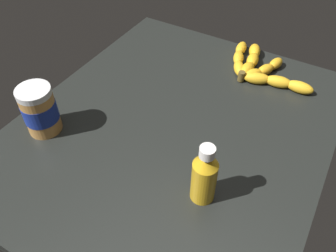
# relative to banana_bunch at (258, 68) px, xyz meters

# --- Properties ---
(ground_plane) EXTENTS (0.91, 0.76, 0.04)m
(ground_plane) POSITION_rel_banana_bunch_xyz_m (0.33, -0.11, -0.04)
(ground_plane) COLOR black
(banana_bunch) EXTENTS (0.20, 0.28, 0.04)m
(banana_bunch) POSITION_rel_banana_bunch_xyz_m (0.00, 0.00, 0.00)
(banana_bunch) COLOR gold
(banana_bunch) RESTS_ON ground_plane
(peanut_butter_jar) EXTENTS (0.08, 0.08, 0.13)m
(peanut_butter_jar) POSITION_rel_banana_bunch_xyz_m (0.51, -0.39, 0.05)
(peanut_butter_jar) COLOR #BF8442
(peanut_butter_jar) RESTS_ON ground_plane
(honey_bottle) EXTENTS (0.05, 0.05, 0.15)m
(honey_bottle) POSITION_rel_banana_bunch_xyz_m (0.49, 0.05, 0.05)
(honey_bottle) COLOR gold
(honey_bottle) RESTS_ON ground_plane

